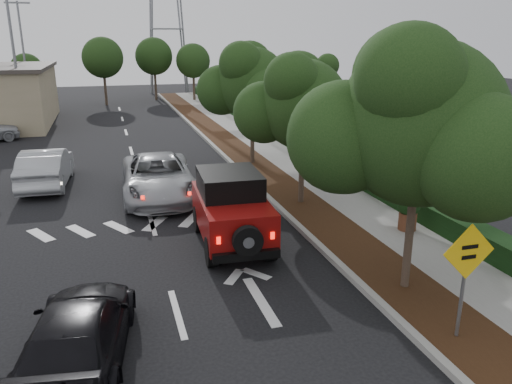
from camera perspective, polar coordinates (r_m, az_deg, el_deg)
name	(u,v)px	position (r m, az deg, el deg)	size (l,w,h in m)	color
ground	(177,314)	(11.86, -8.98, -13.56)	(120.00, 120.00, 0.00)	black
curb	(238,169)	(23.65, -2.06, 2.60)	(0.20, 70.00, 0.15)	#9E9B93
planting_strip	(258,168)	(23.92, 0.26, 2.74)	(1.80, 70.00, 0.12)	black
sidewalk	(295,165)	(24.52, 4.52, 3.05)	(2.00, 70.00, 0.12)	gray
hedge	(322,157)	(24.98, 7.54, 4.01)	(0.80, 70.00, 0.80)	black
transmission_tower	(170,93)	(58.90, -9.83, 11.05)	(7.00, 4.00, 28.00)	slate
street_tree_near	(404,290)	(13.24, 16.55, -10.65)	(3.80, 3.80, 5.92)	black
street_tree_mid	(301,204)	(18.96, 5.12, -1.42)	(3.20, 3.20, 5.32)	black
street_tree_far	(252,165)	(24.86, -0.41, 3.16)	(3.40, 3.40, 5.62)	black
light_pole_a	(25,132)	(37.04, -24.91, 6.22)	(2.00, 0.22, 9.00)	slate
light_pole_b	(31,109)	(48.94, -24.31, 8.60)	(2.00, 0.22, 9.00)	slate
red_jeep	(230,207)	(15.09, -2.95, -1.78)	(2.14, 4.41, 2.21)	black
silver_suv_ahead	(158,177)	(19.90, -11.11, 1.68)	(2.70, 5.85, 1.63)	#9DA0A5
black_suv_oncoming	(79,333)	(10.43, -19.62, -14.93)	(1.82, 4.48, 1.30)	black
silver_sedan_oncoming	(46,167)	(22.85, -22.88, 2.61)	(1.70, 4.89, 1.61)	#AAADB2
speed_hump_sign	(466,266)	(10.79, 22.92, -7.78)	(1.16, 0.10, 2.48)	slate
terracotta_planter	(409,208)	(16.60, 17.04, -1.80)	(0.71, 0.71, 1.24)	brown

